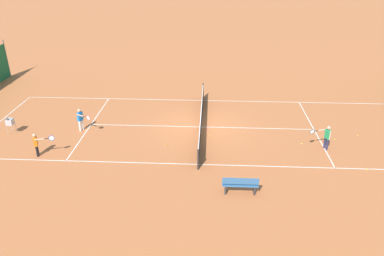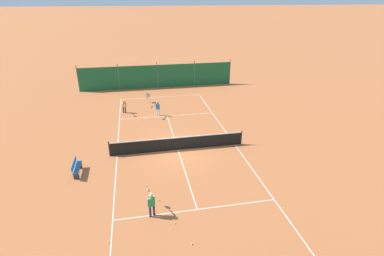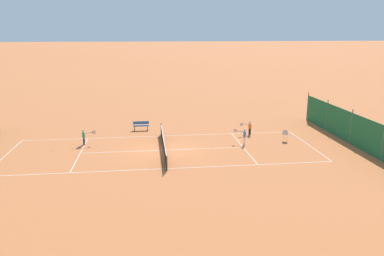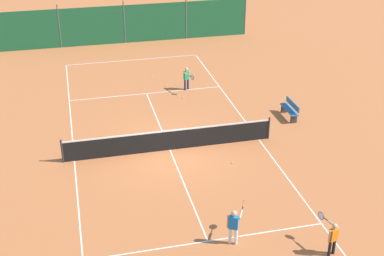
% 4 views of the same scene
% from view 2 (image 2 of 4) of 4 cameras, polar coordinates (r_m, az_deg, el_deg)
% --- Properties ---
extents(ground_plane, '(600.00, 600.00, 0.00)m').
position_cam_2_polar(ground_plane, '(20.69, -2.69, -4.17)').
color(ground_plane, '#BC6638').
extents(court_line_markings, '(8.25, 23.85, 0.01)m').
position_cam_2_polar(court_line_markings, '(20.69, -2.69, -4.16)').
color(court_line_markings, white).
rests_on(court_line_markings, ground).
extents(tennis_net, '(9.18, 0.08, 1.06)m').
position_cam_2_polar(tennis_net, '(20.46, -2.71, -2.93)').
color(tennis_net, '#2D2D2D').
rests_on(tennis_net, ground).
extents(windscreen_fence_near, '(17.28, 0.08, 2.90)m').
position_cam_2_polar(windscreen_fence_near, '(34.71, -6.63, 9.76)').
color(windscreen_fence_near, '#1E6038').
rests_on(windscreen_fence_near, ground).
extents(player_far_service, '(0.82, 0.93, 1.30)m').
position_cam_2_polar(player_far_service, '(26.37, -6.62, 3.89)').
color(player_far_service, white).
rests_on(player_far_service, ground).
extents(player_near_baseline, '(0.41, 1.10, 1.28)m').
position_cam_2_polar(player_near_baseline, '(14.75, -7.76, -13.93)').
color(player_near_baseline, '#23284C').
rests_on(player_near_baseline, ground).
extents(player_far_baseline, '(0.40, 1.05, 1.21)m').
position_cam_2_polar(player_far_baseline, '(27.52, -12.82, 4.20)').
color(player_far_baseline, black).
rests_on(player_far_baseline, ground).
extents(tennis_ball_service_box, '(0.07, 0.07, 0.07)m').
position_cam_2_polar(tennis_ball_service_box, '(20.11, -5.83, -5.05)').
color(tennis_ball_service_box, '#CCE033').
rests_on(tennis_ball_service_box, ground).
extents(tennis_ball_by_net_left, '(0.07, 0.07, 0.07)m').
position_cam_2_polar(tennis_ball_by_net_left, '(16.04, -6.29, -13.50)').
color(tennis_ball_by_net_left, '#CCE033').
rests_on(tennis_ball_by_net_left, ground).
extents(tennis_ball_alley_left, '(0.07, 0.07, 0.07)m').
position_cam_2_polar(tennis_ball_alley_left, '(13.70, -0.03, -21.23)').
color(tennis_ball_alley_left, '#CCE033').
rests_on(tennis_ball_alley_left, ground).
extents(tennis_ball_by_net_right, '(0.07, 0.07, 0.07)m').
position_cam_2_polar(tennis_ball_by_net_right, '(14.23, -15.55, -20.24)').
color(tennis_ball_by_net_right, '#CCE033').
rests_on(tennis_ball_by_net_right, ground).
extents(tennis_ball_alley_right, '(0.07, 0.07, 0.07)m').
position_cam_2_polar(tennis_ball_alley_right, '(22.08, -9.29, -2.47)').
color(tennis_ball_alley_right, '#CCE033').
rests_on(tennis_ball_alley_right, ground).
extents(tennis_ball_far_corner, '(0.07, 0.07, 0.07)m').
position_cam_2_polar(tennis_ball_far_corner, '(14.65, -3.26, -17.66)').
color(tennis_ball_far_corner, '#CCE033').
rests_on(tennis_ball_far_corner, ground).
extents(ball_hopper, '(0.36, 0.36, 0.89)m').
position_cam_2_polar(ball_hopper, '(29.90, -8.34, 6.03)').
color(ball_hopper, '#B7B7BC').
rests_on(ball_hopper, ground).
extents(courtside_bench, '(0.36, 1.50, 0.84)m').
position_cam_2_polar(courtside_bench, '(19.11, -21.15, -6.95)').
color(courtside_bench, '#336699').
rests_on(courtside_bench, ground).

